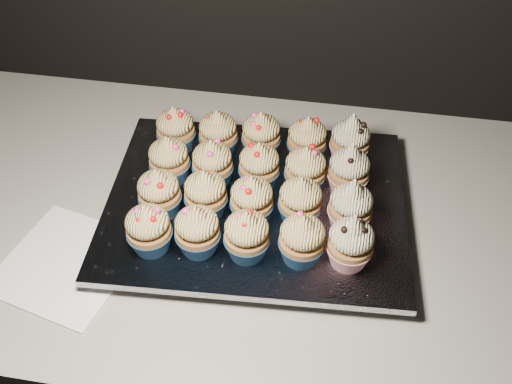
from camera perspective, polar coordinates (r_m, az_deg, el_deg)
cabinet at (r=1.28m, az=-0.32°, el=-16.27°), size 2.40×0.60×0.86m
worktop at (r=0.91m, az=-0.43°, el=-2.87°), size 2.44×0.64×0.04m
napkin at (r=0.87m, az=-18.38°, el=-6.83°), size 0.21×0.21×0.00m
baking_tray at (r=0.88m, az=-0.00°, el=-1.76°), size 0.44×0.34×0.02m
foil_lining at (r=0.87m, az=-0.00°, el=-1.01°), size 0.47×0.38×0.01m
cupcake_0 at (r=0.79m, az=-10.69°, el=-3.64°), size 0.06×0.06×0.08m
cupcake_1 at (r=0.78m, az=-5.89°, el=-3.82°), size 0.06×0.06×0.08m
cupcake_2 at (r=0.77m, az=-0.94°, el=-4.35°), size 0.06×0.06×0.08m
cupcake_3 at (r=0.77m, az=4.61°, el=-4.75°), size 0.06×0.06×0.08m
cupcake_4 at (r=0.77m, az=9.45°, el=-4.97°), size 0.06×0.06×0.10m
cupcake_5 at (r=0.84m, az=-9.65°, el=-0.09°), size 0.06×0.06×0.08m
cupcake_6 at (r=0.83m, az=-5.07°, el=-0.22°), size 0.06×0.06×0.08m
cupcake_7 at (r=0.81m, az=-0.43°, el=-0.80°), size 0.06×0.06×0.08m
cupcake_8 at (r=0.82m, az=4.44°, el=-0.92°), size 0.06×0.06×0.08m
cupcake_9 at (r=0.81m, az=9.43°, el=-1.42°), size 0.06×0.06×0.10m
cupcake_10 at (r=0.88m, az=-8.68°, el=3.19°), size 0.06×0.06×0.08m
cupcake_11 at (r=0.87m, az=-4.38°, el=2.85°), size 0.06×0.06×0.08m
cupcake_12 at (r=0.86m, az=0.31°, el=2.62°), size 0.06×0.06×0.08m
cupcake_13 at (r=0.86m, az=4.94°, el=2.20°), size 0.06×0.06×0.08m
cupcake_14 at (r=0.87m, az=9.28°, el=2.20°), size 0.06×0.06×0.10m
cupcake_15 at (r=0.94m, az=-8.05°, el=6.19°), size 0.06×0.06×0.08m
cupcake_16 at (r=0.92m, az=-3.82°, el=5.83°), size 0.06×0.06×0.08m
cupcake_17 at (r=0.92m, az=0.51°, el=5.71°), size 0.06×0.06×0.08m
cupcake_18 at (r=0.91m, az=5.11°, el=5.20°), size 0.06×0.06×0.08m
cupcake_19 at (r=0.92m, az=9.38°, el=5.11°), size 0.06×0.06×0.10m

